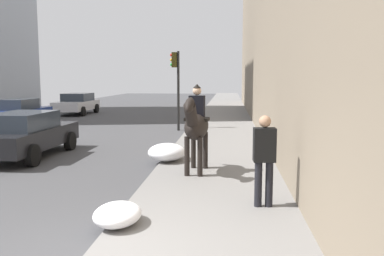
% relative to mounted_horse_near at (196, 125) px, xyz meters
% --- Properties ---
extents(mounted_horse_near, '(2.15, 0.69, 2.22)m').
position_rel_mounted_horse_near_xyz_m(mounted_horse_near, '(0.00, 0.00, 0.00)').
color(mounted_horse_near, black).
rests_on(mounted_horse_near, sidewalk_slab).
extents(pedestrian_greeting, '(0.28, 0.41, 1.70)m').
position_rel_mounted_horse_near_xyz_m(pedestrian_greeting, '(-2.63, -1.47, -0.23)').
color(pedestrian_greeting, black).
rests_on(pedestrian_greeting, sidewalk_slab).
extents(car_near_lane, '(4.32, 2.10, 1.44)m').
position_rel_mounted_horse_near_xyz_m(car_near_lane, '(17.22, 9.59, -0.58)').
color(car_near_lane, silver).
rests_on(car_near_lane, ground).
extents(car_mid_lane, '(4.38, 1.90, 1.44)m').
position_rel_mounted_horse_near_xyz_m(car_mid_lane, '(2.10, 5.50, -0.58)').
color(car_mid_lane, black).
rests_on(car_mid_lane, ground).
extents(car_far_lane, '(4.13, 1.88, 1.44)m').
position_rel_mounted_horse_near_xyz_m(car_far_lane, '(9.75, 9.77, -0.59)').
color(car_far_lane, navy).
rests_on(car_far_lane, ground).
extents(traffic_light_near_curb, '(0.20, 0.44, 3.73)m').
position_rel_mounted_horse_near_xyz_m(traffic_light_near_curb, '(9.14, 1.66, 1.17)').
color(traffic_light_near_curb, black).
rests_on(traffic_light_near_curb, ground).
extents(snow_pile_near, '(1.00, 0.77, 0.35)m').
position_rel_mounted_horse_near_xyz_m(snow_pile_near, '(-3.81, 0.97, -1.04)').
color(snow_pile_near, white).
rests_on(snow_pile_near, sidewalk_slab).
extents(snow_pile_far, '(1.39, 1.07, 0.48)m').
position_rel_mounted_horse_near_xyz_m(snow_pile_far, '(1.48, 0.97, -0.97)').
color(snow_pile_far, white).
rests_on(snow_pile_far, sidewalk_slab).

